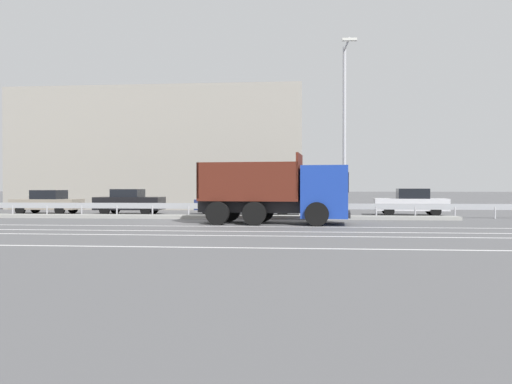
# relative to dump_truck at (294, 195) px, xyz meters

# --- Properties ---
(ground_plane) EXTENTS (320.00, 320.00, 0.00)m
(ground_plane) POSITION_rel_dump_truck_xyz_m (-4.96, 0.93, -1.30)
(ground_plane) COLOR #565659
(lane_strip_0) EXTENTS (48.52, 0.16, 0.01)m
(lane_strip_0) POSITION_rel_dump_truck_xyz_m (-0.97, -1.72, -1.30)
(lane_strip_0) COLOR silver
(lane_strip_0) RESTS_ON ground_plane
(lane_strip_1) EXTENTS (48.52, 0.16, 0.01)m
(lane_strip_1) POSITION_rel_dump_truck_xyz_m (-0.97, -4.05, -1.30)
(lane_strip_1) COLOR silver
(lane_strip_1) RESTS_ON ground_plane
(lane_strip_2) EXTENTS (48.52, 0.16, 0.01)m
(lane_strip_2) POSITION_rel_dump_truck_xyz_m (-0.97, -5.72, -1.30)
(lane_strip_2) COLOR silver
(lane_strip_2) RESTS_ON ground_plane
(lane_strip_3) EXTENTS (48.52, 0.16, 0.01)m
(lane_strip_3) POSITION_rel_dump_truck_xyz_m (-0.97, -9.13, -1.30)
(lane_strip_3) COLOR silver
(lane_strip_3) RESTS_ON ground_plane
(median_island) EXTENTS (26.68, 1.10, 0.18)m
(median_island) POSITION_rel_dump_truck_xyz_m (-4.96, 3.50, -1.21)
(median_island) COLOR gray
(median_island) RESTS_ON ground_plane
(median_guardrail) EXTENTS (48.52, 0.09, 0.78)m
(median_guardrail) POSITION_rel_dump_truck_xyz_m (-4.96, 4.86, -0.73)
(median_guardrail) COLOR #9EA0A5
(median_guardrail) RESTS_ON ground_plane
(dump_truck) EXTENTS (7.02, 3.18, 3.19)m
(dump_truck) POSITION_rel_dump_truck_xyz_m (0.00, 0.00, 0.00)
(dump_truck) COLOR #19389E
(dump_truck) RESTS_ON ground_plane
(median_road_sign) EXTENTS (0.82, 0.16, 2.34)m
(median_road_sign) POSITION_rel_dump_truck_xyz_m (-3.30, 3.50, -0.03)
(median_road_sign) COLOR white
(median_road_sign) RESTS_ON ground_plane
(street_lamp_1) EXTENTS (0.70, 2.28, 9.03)m
(street_lamp_1) POSITION_rel_dump_truck_xyz_m (2.59, 3.51, 3.71)
(street_lamp_1) COLOR #ADADB2
(street_lamp_1) RESTS_ON ground_plane
(parked_car_1) EXTENTS (4.16, 1.95, 1.50)m
(parked_car_1) POSITION_rel_dump_truck_xyz_m (-15.45, 7.05, -0.56)
(parked_car_1) COLOR gray
(parked_car_1) RESTS_ON ground_plane
(parked_car_2) EXTENTS (4.04, 2.09, 1.56)m
(parked_car_2) POSITION_rel_dump_truck_xyz_m (-10.15, 6.93, -0.51)
(parked_car_2) COLOR black
(parked_car_2) RESTS_ON ground_plane
(parked_car_3) EXTENTS (4.09, 2.02, 1.40)m
(parked_car_3) POSITION_rel_dump_truck_xyz_m (-4.08, 7.50, -0.59)
(parked_car_3) COLOR navy
(parked_car_3) RESTS_ON ground_plane
(parked_car_4) EXTENTS (4.68, 2.20, 1.55)m
(parked_car_4) POSITION_rel_dump_truck_xyz_m (0.72, 6.93, -0.53)
(parked_car_4) COLOR #A3A3A8
(parked_car_4) RESTS_ON ground_plane
(parked_car_5) EXTENTS (4.30, 2.16, 1.59)m
(parked_car_5) POSITION_rel_dump_truck_xyz_m (6.81, 7.39, -0.52)
(parked_car_5) COLOR silver
(parked_car_5) RESTS_ON ground_plane
(background_building_0) EXTENTS (22.34, 13.03, 9.19)m
(background_building_0) POSITION_rel_dump_truck_xyz_m (-10.77, 19.23, 3.29)
(background_building_0) COLOR gray
(background_building_0) RESTS_ON ground_plane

